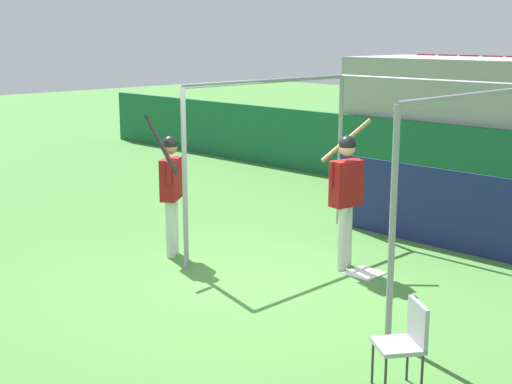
% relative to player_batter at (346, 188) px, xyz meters
% --- Properties ---
extents(ground_plane, '(60.00, 60.00, 0.00)m').
position_rel_player_batter_xyz_m(ground_plane, '(-0.58, -1.36, -1.13)').
color(ground_plane, '#477F38').
extents(outfield_wall, '(24.00, 0.12, 1.44)m').
position_rel_player_batter_xyz_m(outfield_wall, '(-0.58, 4.99, -0.41)').
color(outfield_wall, '#196038').
rests_on(outfield_wall, ground).
extents(batting_cage, '(3.42, 3.43, 2.53)m').
position_rel_player_batter_xyz_m(batting_cage, '(0.14, 1.18, -0.01)').
color(batting_cage, gray).
rests_on(batting_cage, ground).
extents(home_plate, '(0.44, 0.44, 0.02)m').
position_rel_player_batter_xyz_m(home_plate, '(0.36, -0.01, -1.13)').
color(home_plate, white).
rests_on(home_plate, ground).
extents(player_batter, '(0.58, 0.96, 2.02)m').
position_rel_player_batter_xyz_m(player_batter, '(0.00, 0.00, 0.00)').
color(player_batter, silver).
rests_on(player_batter, ground).
extents(player_waiting, '(0.71, 0.64, 2.10)m').
position_rel_player_batter_xyz_m(player_waiting, '(-2.12, -1.34, -0.06)').
color(player_waiting, silver).
rests_on(player_waiting, ground).
extents(folding_chair, '(0.56, 0.56, 0.84)m').
position_rel_player_batter_xyz_m(folding_chair, '(2.56, -2.38, -0.62)').
color(folding_chair, '#99999E').
rests_on(folding_chair, ground).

